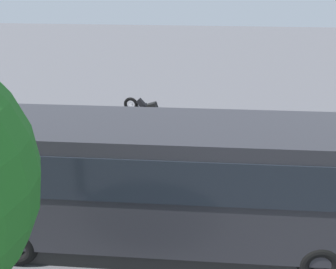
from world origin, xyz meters
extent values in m
plane|color=#4C4C51|center=(0.00, 0.00, 0.00)|extent=(80.00, 80.00, 0.00)
cube|color=#26262B|center=(0.14, 5.35, 1.85)|extent=(9.92, 2.66, 2.80)
cube|color=black|center=(0.16, 4.08, 2.41)|extent=(8.30, 0.18, 1.01)
cube|color=black|center=(0.12, 6.62, 2.41)|extent=(8.30, 0.18, 1.01)
cube|color=#1959B2|center=(0.16, 4.08, 1.29)|extent=(8.69, 0.17, 0.28)
cube|color=black|center=(0.14, 5.35, 0.23)|extent=(9.13, 2.45, 0.45)
torus|color=black|center=(3.61, 4.27, 0.50)|extent=(1.01, 0.34, 1.00)
torus|color=black|center=(3.58, 6.53, 0.50)|extent=(1.01, 0.34, 1.00)
torus|color=black|center=(-3.30, 4.16, 0.50)|extent=(1.01, 0.34, 1.00)
torus|color=black|center=(-3.34, 6.42, 0.50)|extent=(1.01, 0.34, 1.00)
cylinder|color=black|center=(-1.22, 2.20, 0.47)|extent=(0.13, 0.13, 0.77)
cube|color=black|center=(-1.22, 2.16, 0.05)|extent=(0.13, 0.27, 0.10)
cylinder|color=black|center=(-1.38, 2.18, 0.47)|extent=(0.13, 0.13, 0.77)
cube|color=black|center=(-1.37, 2.14, 0.05)|extent=(0.13, 0.27, 0.10)
cube|color=#3F594C|center=(-1.30, 2.19, 1.18)|extent=(0.41, 0.33, 0.64)
cylinder|color=#3F594C|center=(-1.06, 2.22, 1.20)|extent=(0.10, 0.10, 0.61)
sphere|color=tan|center=(-1.06, 2.22, 0.89)|extent=(0.10, 0.10, 0.09)
cylinder|color=#3F594C|center=(-1.54, 2.16, 1.20)|extent=(0.10, 0.10, 0.61)
sphere|color=tan|center=(-1.54, 2.16, 0.89)|extent=(0.10, 0.10, 0.09)
sphere|color=tan|center=(-1.30, 2.19, 1.64)|extent=(0.26, 0.26, 0.23)
cylinder|color=black|center=(-0.03, 2.56, 0.45)|extent=(0.13, 0.13, 0.73)
cube|color=black|center=(-0.03, 2.52, 0.05)|extent=(0.11, 0.26, 0.10)
cylinder|color=black|center=(-0.19, 2.55, 0.45)|extent=(0.13, 0.13, 0.73)
cube|color=black|center=(-0.19, 2.51, 0.05)|extent=(0.11, 0.26, 0.10)
cube|color=black|center=(-0.11, 2.56, 1.12)|extent=(0.39, 0.30, 0.61)
cylinder|color=black|center=(0.13, 2.57, 1.13)|extent=(0.09, 0.09, 0.58)
sphere|color=tan|center=(0.13, 2.57, 0.84)|extent=(0.09, 0.09, 0.09)
cylinder|color=black|center=(-0.35, 2.55, 1.13)|extent=(0.09, 0.09, 0.58)
sphere|color=tan|center=(-0.35, 2.55, 0.84)|extent=(0.09, 0.09, 0.09)
sphere|color=tan|center=(-0.11, 2.56, 1.55)|extent=(0.23, 0.23, 0.22)
cylinder|color=black|center=(0.97, 2.44, 0.47)|extent=(0.12, 0.12, 0.76)
cube|color=black|center=(0.97, 2.40, 0.05)|extent=(0.10, 0.26, 0.10)
cylinder|color=black|center=(0.81, 2.44, 0.47)|extent=(0.12, 0.12, 0.76)
cube|color=black|center=(0.81, 2.40, 0.05)|extent=(0.10, 0.26, 0.10)
cube|color=black|center=(0.89, 2.44, 1.17)|extent=(0.38, 0.28, 0.64)
cylinder|color=black|center=(1.13, 2.44, 1.18)|extent=(0.09, 0.09, 0.60)
sphere|color=tan|center=(1.13, 2.44, 0.88)|extent=(0.09, 0.09, 0.09)
cylinder|color=black|center=(0.65, 2.43, 1.18)|extent=(0.09, 0.09, 0.60)
sphere|color=tan|center=(0.65, 2.43, 0.88)|extent=(0.09, 0.09, 0.09)
sphere|color=tan|center=(0.89, 2.44, 1.62)|extent=(0.23, 0.23, 0.23)
cylinder|color=#473823|center=(2.03, 2.51, 0.47)|extent=(0.12, 0.12, 0.78)
cube|color=black|center=(2.03, 2.47, 0.05)|extent=(0.10, 0.26, 0.10)
cylinder|color=#473823|center=(1.87, 2.50, 0.47)|extent=(0.12, 0.12, 0.78)
cube|color=black|center=(1.87, 2.46, 0.05)|extent=(0.10, 0.26, 0.10)
cube|color=maroon|center=(1.95, 2.50, 1.19)|extent=(0.38, 0.28, 0.65)
cylinder|color=maroon|center=(2.19, 2.51, 1.20)|extent=(0.09, 0.09, 0.61)
sphere|color=tan|center=(2.19, 2.51, 0.90)|extent=(0.09, 0.09, 0.09)
cylinder|color=maroon|center=(1.71, 2.50, 1.20)|extent=(0.09, 0.09, 0.61)
sphere|color=tan|center=(1.71, 2.50, 0.90)|extent=(0.09, 0.09, 0.09)
sphere|color=tan|center=(1.95, 2.50, 1.65)|extent=(0.24, 0.24, 0.23)
torus|color=black|center=(0.84, 3.04, 0.30)|extent=(0.61, 0.19, 0.60)
cylinder|color=silver|center=(0.84, 3.04, 0.30)|extent=(0.13, 0.11, 0.12)
torus|color=black|center=(-0.61, 3.19, 0.30)|extent=(0.61, 0.19, 0.60)
cylinder|color=silver|center=(-0.61, 3.19, 0.30)|extent=(0.13, 0.13, 0.12)
cylinder|color=silver|center=(0.79, 3.05, 0.65)|extent=(0.32, 0.09, 0.67)
cube|color=white|center=(0.19, 3.11, 0.63)|extent=(0.86, 0.37, 0.36)
cube|color=black|center=(-0.29, 3.16, 0.68)|extent=(0.54, 0.27, 0.20)
cylinder|color=silver|center=(-0.16, 3.29, 0.42)|extent=(0.46, 0.13, 0.08)
cylinder|color=black|center=(0.74, 3.05, 0.95)|extent=(0.10, 0.58, 0.04)
torus|color=black|center=(1.48, -1.93, 0.30)|extent=(0.61, 0.20, 0.60)
cylinder|color=silver|center=(1.48, -1.93, 0.30)|extent=(0.13, 0.11, 0.12)
torus|color=black|center=(2.47, -2.04, 1.36)|extent=(0.86, 0.23, 0.85)
cylinder|color=silver|center=(2.47, -2.04, 1.36)|extent=(0.13, 0.13, 0.12)
cylinder|color=silver|center=(1.26, -1.90, 0.58)|extent=(0.67, 0.13, 0.31)
cube|color=black|center=(1.68, -1.95, 1.00)|extent=(0.86, 0.37, 0.86)
cube|color=black|center=(1.97, -1.99, 1.38)|extent=(0.52, 0.28, 0.52)
cylinder|color=silver|center=(2.07, -2.14, 1.12)|extent=(0.37, 0.12, 0.38)
cylinder|color=black|center=(1.08, -1.88, 0.82)|extent=(0.10, 0.58, 0.04)
cube|color=black|center=(1.52, -1.93, 1.25)|extent=(0.52, 0.39, 0.53)
sphere|color=#0C59B2|center=(1.12, -1.89, 1.08)|extent=(0.29, 0.29, 0.26)
cylinder|color=black|center=(1.35, -1.73, 1.04)|extent=(0.47, 0.14, 0.18)
cylinder|color=black|center=(1.89, -1.80, 1.16)|extent=(0.37, 0.14, 0.35)
cylinder|color=black|center=(1.31, -2.09, 1.04)|extent=(0.47, 0.14, 0.18)
cylinder|color=black|center=(1.85, -2.15, 1.16)|extent=(0.37, 0.14, 0.35)
cube|color=orange|center=(-0.37, -1.79, 0.01)|extent=(0.34, 0.34, 0.03)
cone|color=orange|center=(-0.37, -1.79, 0.33)|extent=(0.26, 0.26, 0.60)
cylinder|color=white|center=(-0.37, -1.79, 0.30)|extent=(0.19, 0.19, 0.07)
cube|color=white|center=(-5.29, -1.81, 0.00)|extent=(0.32, 4.78, 0.01)
cube|color=white|center=(-2.42, -1.81, 0.00)|extent=(0.30, 4.42, 0.01)
cube|color=white|center=(0.45, -1.81, 0.00)|extent=(0.31, 4.54, 0.01)
cube|color=white|center=(3.32, -1.81, 0.00)|extent=(0.27, 3.73, 0.01)
camera|label=1|loc=(-0.79, 14.32, 6.55)|focal=44.81mm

